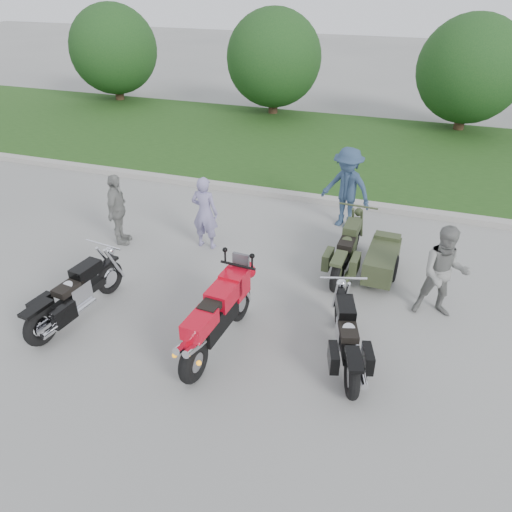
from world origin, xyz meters
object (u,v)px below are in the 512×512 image
(person_back, at_px, (117,210))
(cruiser_sidecar, at_px, (367,257))
(person_stripe, at_px, (205,213))
(cruiser_left, at_px, (73,297))
(sportbike_red, at_px, (217,317))
(person_grey, at_px, (444,273))
(cruiser_right, at_px, (347,340))
(person_denim, at_px, (347,188))

(person_back, bearing_deg, cruiser_sidecar, -100.53)
(person_stripe, bearing_deg, cruiser_left, 71.13)
(sportbike_red, height_order, person_grey, person_grey)
(cruiser_right, height_order, person_grey, person_grey)
(cruiser_left, distance_m, person_denim, 6.29)
(cruiser_left, distance_m, person_stripe, 3.30)
(cruiser_left, height_order, person_denim, person_denim)
(sportbike_red, height_order, person_stripe, person_stripe)
(cruiser_right, bearing_deg, person_stripe, 126.09)
(cruiser_sidecar, xyz_separation_m, person_grey, (1.36, -0.86, 0.43))
(sportbike_red, distance_m, person_stripe, 3.38)
(person_grey, bearing_deg, sportbike_red, -155.74)
(sportbike_red, height_order, person_back, person_back)
(cruiser_sidecar, distance_m, person_denim, 2.22)
(cruiser_right, distance_m, person_stripe, 4.42)
(sportbike_red, relative_size, cruiser_right, 1.07)
(person_stripe, distance_m, person_denim, 3.29)
(cruiser_sidecar, bearing_deg, sportbike_red, -120.63)
(cruiser_left, distance_m, cruiser_right, 4.63)
(cruiser_right, relative_size, person_back, 1.35)
(cruiser_right, relative_size, cruiser_sidecar, 0.92)
(cruiser_right, xyz_separation_m, person_back, (-5.35, 2.23, 0.36))
(cruiser_sidecar, xyz_separation_m, person_stripe, (-3.45, 0.08, 0.39))
(person_denim, bearing_deg, person_back, -131.77)
(sportbike_red, bearing_deg, cruiser_sidecar, 61.78)
(person_stripe, relative_size, person_grey, 0.94)
(cruiser_right, xyz_separation_m, person_denim, (-0.85, 4.60, 0.52))
(cruiser_left, relative_size, cruiser_sidecar, 0.99)
(cruiser_left, bearing_deg, person_stripe, 78.60)
(cruiser_right, bearing_deg, sportbike_red, 173.38)
(cruiser_left, height_order, person_grey, person_grey)
(sportbike_red, relative_size, cruiser_sidecar, 0.98)
(person_grey, bearing_deg, person_stripe, 160.92)
(person_stripe, height_order, person_grey, person_grey)
(cruiser_left, relative_size, person_grey, 1.34)
(person_back, bearing_deg, person_grey, -108.76)
(cruiser_right, height_order, cruiser_sidecar, cruiser_sidecar)
(cruiser_sidecar, height_order, person_denim, person_denim)
(sportbike_red, distance_m, cruiser_sidecar, 3.53)
(cruiser_sidecar, distance_m, person_grey, 1.67)
(cruiser_right, height_order, person_stripe, person_stripe)
(person_denim, bearing_deg, sportbike_red, -82.57)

